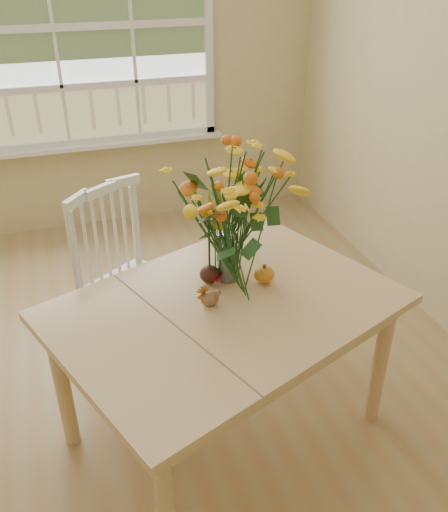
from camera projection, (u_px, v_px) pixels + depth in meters
name	position (u px, v px, depth m)	size (l,w,h in m)	color
floor	(123.00, 416.00, 2.74)	(4.00, 4.50, 0.01)	tan
wall_back	(57.00, 57.00, 3.90)	(4.00, 0.02, 2.70)	#CBBA82
window	(53.00, 31.00, 3.78)	(2.42, 0.12, 1.74)	silver
dining_table	(225.00, 321.00, 2.34)	(1.67, 1.45, 0.75)	tan
windsor_chair	(123.00, 273.00, 2.84)	(0.63, 0.63, 1.01)	white
flower_vase	(228.00, 214.00, 2.30)	(0.45, 0.45, 0.54)	white
pumpkin	(264.00, 275.00, 2.41)	(0.09, 0.09, 0.07)	#CC6618
turkey_figurine	(210.00, 299.00, 2.25)	(0.09, 0.07, 0.10)	#CCB78C
dark_gourd	(210.00, 275.00, 2.40)	(0.13, 0.09, 0.08)	#38160F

